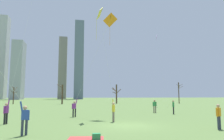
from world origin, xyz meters
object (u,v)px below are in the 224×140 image
(bystander_strolling_midfield, at_px, (155,106))
(distant_kite_low_near_trees_purple, at_px, (157,41))
(bystander_far_off_by_trees, at_px, (173,106))
(picnic_spot, at_px, (92,138))
(kite_flyer_foreground_left_teal, at_px, (20,54))
(bystander_watching_nearby, at_px, (219,115))
(bare_tree_rightmost, at_px, (14,94))
(kite_flyer_midfield_left_orange, at_px, (85,83))
(bare_tree_leftmost, at_px, (179,92))
(bare_tree_center, at_px, (116,93))
(kite_flyer_far_back_yellow, at_px, (109,80))
(bare_tree_left_of_center, at_px, (62,94))

(bystander_strolling_midfield, height_order, distant_kite_low_near_trees_purple, distant_kite_low_near_trees_purple)
(bystander_far_off_by_trees, distance_m, picnic_spot, 16.95)
(kite_flyer_foreground_left_teal, distance_m, bystander_watching_nearby, 16.51)
(distant_kite_low_near_trees_purple, bearing_deg, bystander_strolling_midfield, -114.35)
(kite_flyer_foreground_left_teal, xyz_separation_m, bare_tree_rightmost, (-10.35, 39.19, -3.41))
(kite_flyer_midfield_left_orange, distance_m, bare_tree_leftmost, 43.92)
(bare_tree_center, bearing_deg, bystander_far_off_by_trees, -89.87)
(kite_flyer_foreground_left_teal, relative_size, bare_tree_rightmost, 4.30)
(bare_tree_center, height_order, bare_tree_leftmost, bare_tree_leftmost)
(bystander_watching_nearby, bearing_deg, kite_flyer_foreground_left_teal, 153.61)
(bystander_watching_nearby, bearing_deg, bystander_strolling_midfield, 85.94)
(kite_flyer_midfield_left_orange, distance_m, kite_flyer_far_back_yellow, 4.41)
(kite_flyer_foreground_left_teal, height_order, bare_tree_leftmost, kite_flyer_foreground_left_teal)
(kite_flyer_midfield_left_orange, distance_m, kite_flyer_foreground_left_teal, 6.96)
(kite_flyer_far_back_yellow, height_order, distant_kite_low_near_trees_purple, distant_kite_low_near_trees_purple)
(bystander_watching_nearby, height_order, bare_tree_leftmost, bare_tree_leftmost)
(kite_flyer_midfield_left_orange, relative_size, distant_kite_low_near_trees_purple, 0.73)
(bystander_far_off_by_trees, xyz_separation_m, bare_tree_rightmost, (-26.88, 34.89, 1.56))
(bare_tree_leftmost, bearing_deg, bare_tree_center, 174.92)
(bare_tree_rightmost, bearing_deg, bystander_far_off_by_trees, -52.38)
(kite_flyer_foreground_left_teal, bearing_deg, bystander_strolling_midfield, 23.55)
(bare_tree_leftmost, relative_size, bare_tree_rightmost, 1.30)
(kite_flyer_foreground_left_teal, height_order, bystander_strolling_midfield, kite_flyer_foreground_left_teal)
(bare_tree_left_of_center, distance_m, bare_tree_rightmost, 12.62)
(picnic_spot, relative_size, bare_tree_rightmost, 0.43)
(distant_kite_low_near_trees_purple, height_order, bare_tree_center, distant_kite_low_near_trees_purple)
(bystander_strolling_midfield, relative_size, bare_tree_center, 0.31)
(kite_flyer_midfield_left_orange, height_order, distant_kite_low_near_trees_purple, distant_kite_low_near_trees_purple)
(kite_flyer_far_back_yellow, height_order, bystander_watching_nearby, kite_flyer_far_back_yellow)
(bystander_far_off_by_trees, bearing_deg, distant_kite_low_near_trees_purple, 72.41)
(bystander_strolling_midfield, distance_m, bare_tree_rightmost, 41.38)
(kite_flyer_foreground_left_teal, distance_m, bare_tree_left_of_center, 36.69)
(bystander_strolling_midfield, height_order, bystander_far_off_by_trees, same)
(kite_flyer_midfield_left_orange, bearing_deg, distant_kite_low_near_trees_purple, 50.24)
(kite_flyer_foreground_left_teal, distance_m, distant_kite_low_near_trees_purple, 32.86)
(kite_flyer_foreground_left_teal, height_order, bystander_far_off_by_trees, kite_flyer_foreground_left_teal)
(distant_kite_low_near_trees_purple, distance_m, bare_tree_rightmost, 38.39)
(distant_kite_low_near_trees_purple, distance_m, picnic_spot, 38.14)
(picnic_spot, height_order, bare_tree_rightmost, bare_tree_rightmost)
(kite_flyer_midfield_left_orange, height_order, bare_tree_rightmost, kite_flyer_midfield_left_orange)
(bystander_watching_nearby, xyz_separation_m, picnic_spot, (-8.43, -1.69, -0.81))
(bare_tree_leftmost, height_order, bare_tree_rightmost, bare_tree_leftmost)
(kite_flyer_far_back_yellow, relative_size, bare_tree_rightmost, 2.46)
(kite_flyer_foreground_left_teal, height_order, bystander_watching_nearby, kite_flyer_foreground_left_teal)
(bystander_watching_nearby, bearing_deg, bare_tree_leftmost, 65.15)
(kite_flyer_foreground_left_teal, height_order, bare_tree_left_of_center, kite_flyer_foreground_left_teal)
(bystander_strolling_midfield, distance_m, bare_tree_left_of_center, 32.72)
(bystander_strolling_midfield, bearing_deg, kite_flyer_midfield_left_orange, -158.12)
(bystander_watching_nearby, distance_m, bare_tree_center, 45.11)
(bare_tree_left_of_center, xyz_separation_m, bare_tree_leftmost, (32.24, -0.07, 0.59))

